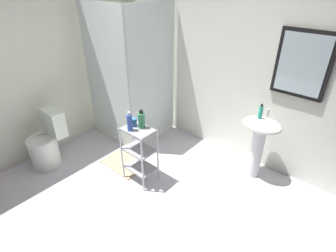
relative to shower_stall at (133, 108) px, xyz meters
The scene contains 13 objects.
ground_plane 1.76m from the shower_stall, 45.92° to the right, with size 4.20×4.20×0.02m, color silver.
wall_back 1.56m from the shower_stall, 27.88° to the left, with size 4.20×0.14×2.50m.
wall_left 1.60m from the shower_stall, 118.83° to the right, with size 0.10×4.20×2.50m, color white.
shower_stall is the anchor object (origin of this frame).
pedestal_sink 1.94m from the shower_stall, ahead, with size 0.46×0.37×0.81m.
sink_faucet 2.00m from the shower_stall, 12.43° to the left, with size 0.03×0.03×0.10m, color silver.
toilet 1.33m from the shower_stall, 103.10° to the right, with size 0.37×0.49×0.76m.
storage_cart 1.12m from the shower_stall, 38.97° to the right, with size 0.38×0.28×0.74m.
hand_soap_bottle 1.94m from the shower_stall, ahead, with size 0.05×0.05×0.18m.
shampoo_bottle_blue 1.19m from the shower_stall, 43.47° to the right, with size 0.06×0.06×0.23m.
body_wash_bottle_green 1.16m from the shower_stall, 36.44° to the right, with size 0.08×0.08×0.22m.
rinse_cup 1.08m from the shower_stall, 41.26° to the right, with size 0.08×0.08×0.09m, color #3870B2.
bath_mat 0.92m from the shower_stall, 53.58° to the right, with size 0.60×0.40×0.02m, color tan.
Camera 1 is at (1.65, -1.24, 2.30)m, focal length 28.34 mm.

